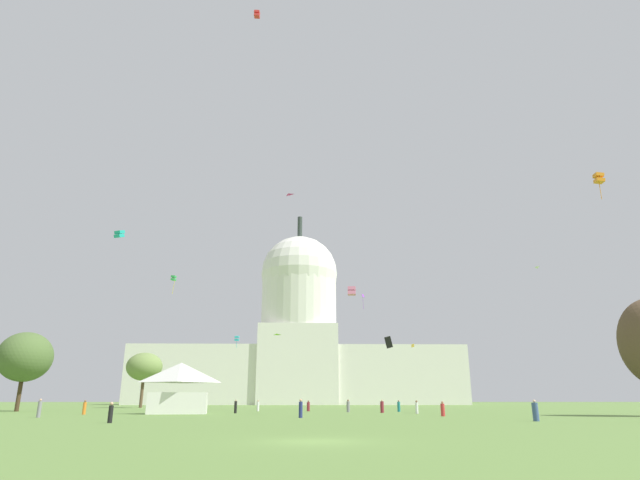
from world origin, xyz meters
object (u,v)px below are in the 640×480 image
object	(u,v)px
person_white_edge_west	(258,406)
kite_magenta_high	(288,195)
kite_black_low	(389,342)
kite_red_high	(257,14)
tree_west_far	(144,367)
person_black_mid_center	(236,407)
kite_cyan_low	(237,338)
person_white_back_center	(417,407)
kite_turquoise_mid	(119,234)
person_orange_mid_right	(84,408)
person_teal_near_tent	(399,407)
kite_orange_mid	(599,178)
person_grey_back_right	(39,409)
person_denim_near_tree_west	(535,412)
tree_west_near	(25,357)
kite_violet_mid	(363,298)
person_maroon_aisle_center	(308,406)
person_maroon_front_right	(382,407)
event_tent	(180,387)
person_navy_front_center	(301,409)
kite_gold_low	(413,346)
kite_lime_low	(277,335)
kite_pink_low	(352,291)
kite_white_mid	(540,268)
person_grey_deep_crowd	(348,406)
person_red_near_tree_east	(443,409)
person_black_lawn_far_right	(111,413)
kite_green_mid	(174,278)

from	to	relation	value
person_white_edge_west	kite_magenta_high	world-z (taller)	kite_magenta_high
kite_black_low	kite_red_high	size ratio (longest dim) A/B	1.51
tree_west_far	person_black_mid_center	distance (m)	55.98
person_white_edge_west	kite_cyan_low	xyz separation A→B (m)	(-8.33, 34.97, 14.05)
person_white_back_center	kite_turquoise_mid	size ratio (longest dim) A/B	1.28
person_orange_mid_right	person_teal_near_tent	bearing A→B (deg)	24.17
kite_orange_mid	kite_magenta_high	distance (m)	69.05
person_grey_back_right	kite_red_high	bearing A→B (deg)	-106.51
person_denim_near_tree_west	person_teal_near_tent	world-z (taller)	person_denim_near_tree_west
tree_west_near	kite_red_high	world-z (taller)	kite_red_high
kite_violet_mid	person_grey_back_right	bearing A→B (deg)	-116.61
kite_cyan_low	person_teal_near_tent	bearing A→B (deg)	-52.61
kite_turquoise_mid	person_maroon_aisle_center	bearing A→B (deg)	62.78
person_maroon_front_right	kite_magenta_high	bearing A→B (deg)	-177.22
event_tent	person_navy_front_center	distance (m)	21.50
kite_gold_low	kite_magenta_high	xyz separation A→B (m)	(-37.77, -51.34, 29.41)
person_white_back_center	kite_lime_low	distance (m)	66.73
tree_west_near	kite_violet_mid	distance (m)	87.39
kite_black_low	person_maroon_aisle_center	bearing A→B (deg)	-161.49
person_navy_front_center	person_grey_back_right	bearing A→B (deg)	-139.41
person_white_back_center	kite_pink_low	world-z (taller)	kite_pink_low
tree_west_near	person_black_mid_center	distance (m)	36.20
event_tent	kite_turquoise_mid	xyz separation A→B (m)	(-7.74, -5.08, 18.28)
person_teal_near_tent	person_black_mid_center	bearing A→B (deg)	113.69
kite_white_mid	kite_pink_low	size ratio (longest dim) A/B	1.22
tree_west_near	person_maroon_front_right	distance (m)	53.98
person_maroon_aisle_center	kite_orange_mid	world-z (taller)	kite_orange_mid
kite_cyan_low	person_grey_deep_crowd	bearing A→B (deg)	-61.68
tree_west_near	kite_white_mid	size ratio (longest dim) A/B	9.04
person_grey_back_right	kite_gold_low	world-z (taller)	kite_gold_low
person_white_back_center	kite_lime_low	world-z (taller)	kite_lime_low
kite_cyan_low	kite_magenta_high	bearing A→B (deg)	-25.00
person_maroon_aisle_center	kite_lime_low	world-z (taller)	kite_lime_low
event_tent	kite_cyan_low	size ratio (longest dim) A/B	2.94
person_white_back_center	person_denim_near_tree_west	bearing A→B (deg)	39.97
person_white_edge_west	person_white_back_center	size ratio (longest dim) A/B	1.01
kite_turquoise_mid	kite_gold_low	bearing A→B (deg)	84.04
kite_turquoise_mid	kite_lime_low	world-z (taller)	kite_turquoise_mid
person_maroon_aisle_center	kite_magenta_high	xyz separation A→B (m)	(-4.93, 30.41, 46.52)
event_tent	kite_violet_mid	distance (m)	85.88
person_red_near_tree_east	kite_magenta_high	distance (m)	74.73
person_maroon_front_right	person_white_back_center	bearing A→B (deg)	21.37
person_black_lawn_far_right	person_maroon_aisle_center	xyz separation A→B (m)	(14.89, 40.61, -0.00)
person_white_back_center	kite_green_mid	world-z (taller)	kite_green_mid
kite_orange_mid	kite_lime_low	distance (m)	82.16
person_black_mid_center	person_orange_mid_right	bearing A→B (deg)	18.08
person_denim_near_tree_west	kite_violet_mid	size ratio (longest dim) A/B	0.38
person_black_lawn_far_right	kite_green_mid	size ratio (longest dim) A/B	0.37
person_orange_mid_right	person_white_back_center	size ratio (longest dim) A/B	1.03
person_orange_mid_right	kite_orange_mid	bearing A→B (deg)	1.69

